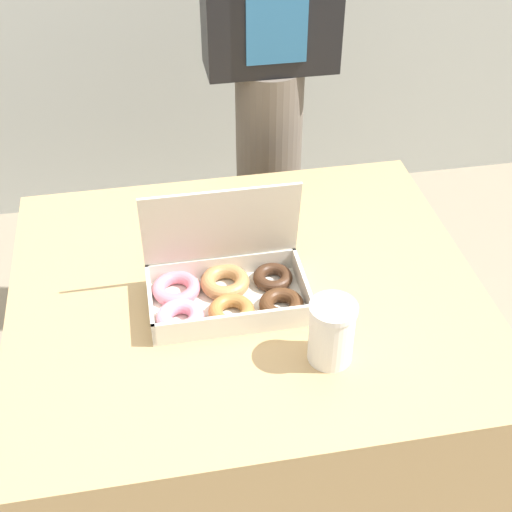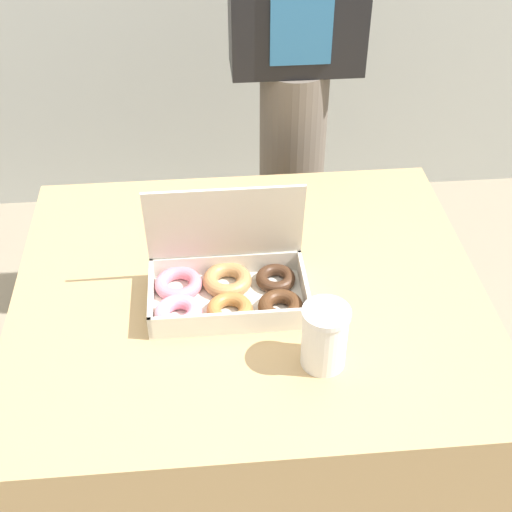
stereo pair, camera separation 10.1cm
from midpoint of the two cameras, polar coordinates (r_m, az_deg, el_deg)
The scene contains 5 objects.
ground_plane at distance 2.12m, azimuth -2.03°, elevation -18.00°, with size 14.00×14.00×0.00m, color gray.
table at distance 1.82m, azimuth -2.30°, elevation -11.49°, with size 1.02×0.90×0.75m.
donut_box at distance 1.50m, azimuth -4.43°, elevation -2.64°, with size 0.34×0.23×0.25m.
coffee_cup at distance 1.36m, azimuth 3.93°, elevation -6.16°, with size 0.09×0.09×0.13m.
person_customer at distance 2.04m, azimuth -0.34°, elevation 16.91°, with size 0.36×0.23×1.78m.
Camera 1 is at (-0.19, -1.15, 1.77)m, focal length 50.00 mm.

